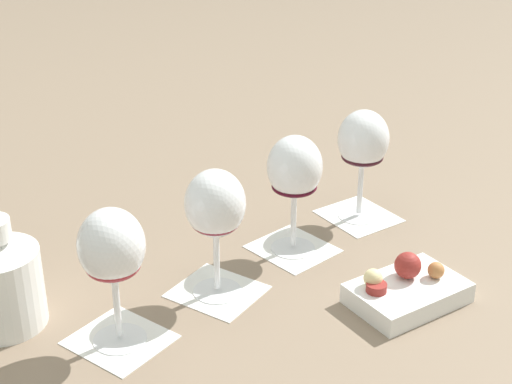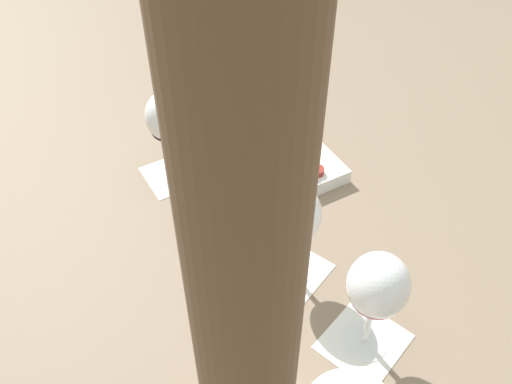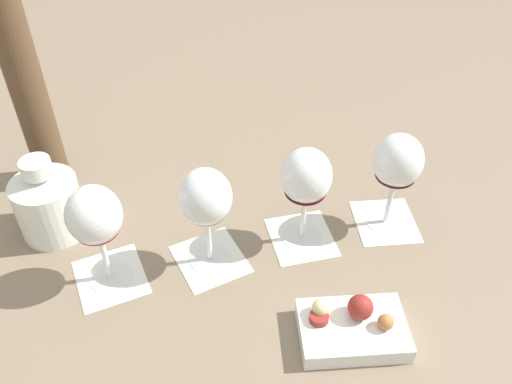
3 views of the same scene
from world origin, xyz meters
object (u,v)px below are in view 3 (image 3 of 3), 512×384
wine_glass_0 (95,220)px  wine_glass_2 (306,180)px  snack_dish (352,327)px  wine_glass_3 (397,165)px  ceramic_vase (48,202)px  wine_glass_1 (206,202)px

wine_glass_0 → wine_glass_2: bearing=-28.4°
wine_glass_0 → snack_dish: bearing=-60.5°
wine_glass_2 → wine_glass_3: same height
wine_glass_3 → ceramic_vase: size_ratio=1.21×
wine_glass_0 → snack_dish: (0.18, -0.33, -0.11)m
wine_glass_2 → wine_glass_1: bearing=153.6°
wine_glass_2 → wine_glass_3: size_ratio=1.00×
wine_glass_0 → wine_glass_3: same height
ceramic_vase → wine_glass_2: bearing=-47.1°
wine_glass_1 → wine_glass_3: size_ratio=1.00×
wine_glass_0 → wine_glass_3: (0.41, -0.23, 0.00)m
wine_glass_1 → wine_glass_3: (0.27, -0.15, 0.00)m
wine_glass_0 → wine_glass_2: same height
wine_glass_0 → wine_glass_1: same height
wine_glass_2 → snack_dish: size_ratio=1.00×
wine_glass_3 → snack_dish: bearing=-155.7°
wine_glass_1 → snack_dish: (0.05, -0.25, -0.11)m
wine_glass_1 → wine_glass_2: same height
wine_glass_2 → ceramic_vase: wine_glass_2 is taller
wine_glass_1 → wine_glass_2: bearing=-26.4°
wine_glass_2 → ceramic_vase: size_ratio=1.21×
wine_glass_3 → ceramic_vase: wine_glass_3 is taller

